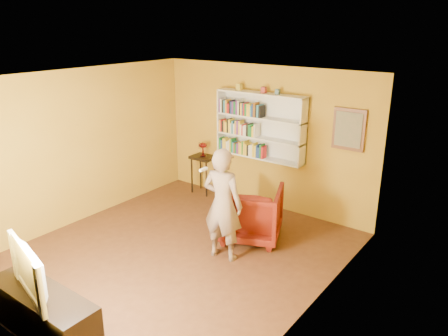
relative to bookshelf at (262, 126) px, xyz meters
The scene contains 16 objects.
room_shell 2.48m from the bookshelf, 90.00° to the right, with size 5.30×5.80×2.88m.
bookshelf is the anchor object (origin of this frame).
books_row_lower 0.60m from the bookshelf, 163.08° to the right, with size 1.01×0.19×0.27m.
books_row_middle 0.48m from the bookshelf, 166.89° to the right, with size 0.83×0.19×0.27m.
books_row_upper 0.50m from the bookshelf, 164.47° to the right, with size 0.94×0.19×0.26m.
ornament_left 0.83m from the bookshelf, behind, with size 0.09×0.09×0.12m, color gold.
ornament_centre 0.68m from the bookshelf, 43.82° to the right, with size 0.08×0.08×0.11m, color #963234.
ornament_right 0.75m from the bookshelf, ahead, with size 0.07×0.07×0.09m, color slate.
framed_painting 1.66m from the bookshelf, ahead, with size 0.55×0.05×0.70m.
console_table 1.60m from the bookshelf, behind, with size 0.49×0.37×0.80m.
ruby_lustre 1.43m from the bookshelf, behind, with size 0.18×0.18×0.29m.
armchair 1.81m from the bookshelf, 63.98° to the right, with size 0.96×0.99×0.90m, color #4B0905.
person 2.25m from the bookshelf, 73.03° to the right, with size 0.63×0.42×1.74m, color #725E54.
game_remote 2.29m from the bookshelf, 79.12° to the right, with size 0.04×0.15×0.04m, color white.
tv_cabinet 4.84m from the bookshelf, 89.72° to the right, with size 1.56×0.47×0.56m, color black.
television 4.72m from the bookshelf, 89.72° to the right, with size 1.06×0.14×0.61m, color black.
Camera 1 is at (4.18, -4.38, 3.45)m, focal length 35.00 mm.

